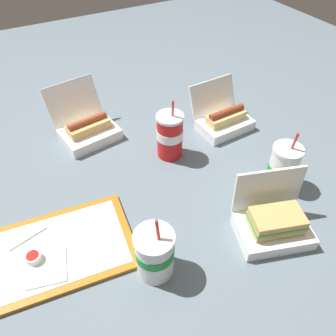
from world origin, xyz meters
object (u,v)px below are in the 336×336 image
Objects in this scene: ketchup_cup at (34,258)px; plastic_fork at (27,238)px; clamshell_hotdog_corner at (224,119)px; soda_cup_back at (283,167)px; food_tray at (63,248)px; clamshell_hotdog_left at (87,128)px; clamshell_sandwich_right at (273,223)px; soda_cup_center at (170,135)px; soda_cup_corner at (155,253)px.

ketchup_cup reaches higher than plastic_fork.
soda_cup_back is (-0.02, -0.33, 0.04)m from clamshell_hotdog_corner.
food_tray is 0.69m from soda_cup_back.
clamshell_hotdog_left is at bearing 56.40° from ketchup_cup.
clamshell_hotdog_left is at bearing 114.73° from clamshell_sandwich_right.
soda_cup_center is (-0.26, -0.04, 0.04)m from clamshell_hotdog_corner.
ketchup_cup is at bearing -102.90° from plastic_fork.
clamshell_sandwich_right is 1.14× the size of clamshell_hotdog_corner.
food_tray is 0.74m from clamshell_hotdog_corner.
clamshell_hotdog_corner is at bearing 86.39° from soda_cup_back.
soda_cup_corner is at bearing -31.73° from ketchup_cup.
clamshell_hotdog_corner is 0.65m from soda_cup_corner.
soda_cup_center is at bearing 24.85° from food_tray.
ketchup_cup is 0.64m from clamshell_sandwich_right.
clamshell_hotdog_left reaches higher than ketchup_cup.
soda_cup_back is (0.68, -0.09, 0.07)m from food_tray.
ketchup_cup is 0.19× the size of soda_cup_back.
clamshell_hotdog_left is 0.61m from soda_cup_corner.
clamshell_sandwich_right is 1.04× the size of soda_cup_center.
soda_cup_center is at bearing 101.27° from clamshell_sandwich_right.
food_tray is at bearing 138.30° from soda_cup_corner.
soda_cup_corner is (0.27, -0.24, 0.06)m from plastic_fork.
soda_cup_center is at bearing -171.71° from clamshell_hotdog_corner.
ketchup_cup is 0.53m from clamshell_hotdog_left.
plastic_fork is (-0.00, 0.08, -0.01)m from ketchup_cup.
soda_cup_center is (0.44, 0.20, 0.08)m from food_tray.
clamshell_sandwich_right is at bearing -23.22° from food_tray.
soda_cup_back reaches higher than plastic_fork.
food_tray is at bearing -155.15° from soda_cup_center.
ketchup_cup is at bearing -175.12° from food_tray.
soda_cup_corner is at bearing -92.74° from clamshell_hotdog_left.
food_tray is 9.97× the size of ketchup_cup.
clamshell_hotdog_left is (0.22, 0.44, 0.03)m from food_tray.
plastic_fork is 0.52× the size of soda_cup_back.
plastic_fork is 0.77m from soda_cup_back.
clamshell_hotdog_corner is (0.77, 0.17, 0.02)m from plastic_fork.
soda_cup_back is (0.75, -0.16, 0.06)m from plastic_fork.
ketchup_cup is 0.81m from clamshell_hotdog_corner.
ketchup_cup is 0.18× the size of soda_cup_center.
clamshell_hotdog_left is at bearing 157.55° from clamshell_hotdog_corner.
food_tray is 3.62× the size of plastic_fork.
soda_cup_center is 1.10× the size of soda_cup_corner.
soda_cup_corner is at bearing -123.60° from soda_cup_center.
clamshell_sandwich_right reaches higher than plastic_fork.
soda_cup_back is (0.48, 0.08, -0.00)m from soda_cup_corner.
soda_cup_corner reaches higher than plastic_fork.
soda_cup_back is at bearing -93.61° from clamshell_hotdog_corner.
soda_cup_back reaches higher than soda_cup_corner.
clamshell_sandwich_right is 0.20m from soda_cup_back.
clamshell_hotdog_left is at bearing 87.26° from soda_cup_corner.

